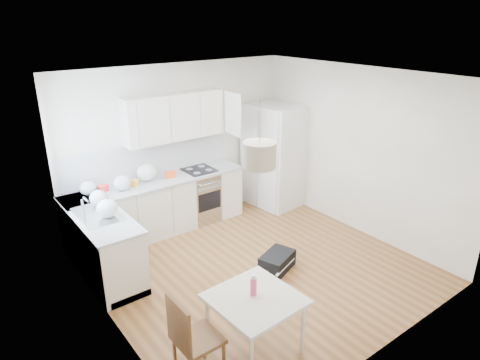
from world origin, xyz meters
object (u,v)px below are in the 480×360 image
Objects in this scene: refrigerator at (275,156)px; dining_table at (255,303)px; dining_chair at (198,337)px; gym_bag at (277,261)px.

refrigerator is 3.96m from dining_table.
refrigerator is 1.93× the size of dining_chair.
dining_chair is (-0.67, 0.04, -0.11)m from dining_table.
dining_table is at bearing -160.77° from gym_bag.
refrigerator is at bearing 29.53° from gym_bag.
gym_bag is (1.25, 1.03, -0.48)m from dining_table.
refrigerator is 2.12× the size of dining_table.
dining_table is (-2.76, -2.81, -0.34)m from refrigerator.
dining_chair is at bearing -173.05° from gym_bag.
dining_table is at bearing -140.08° from refrigerator.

